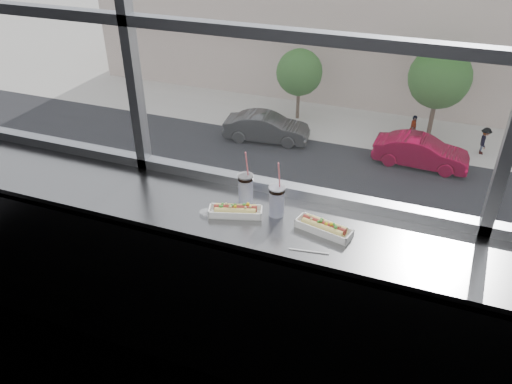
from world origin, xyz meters
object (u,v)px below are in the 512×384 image
(soda_cup_left, at_px, (246,187))
(tree_center, at_px, (440,78))
(soda_cup_right, at_px, (277,199))
(car_far_b, at_px, (422,147))
(wrapper, at_px, (209,212))
(car_near_a, at_px, (110,167))
(car_near_c, at_px, (381,224))
(car_far_a, at_px, (267,123))
(tree_left, at_px, (299,73))
(pedestrian_b, at_px, (413,126))
(pedestrian_c, at_px, (485,138))
(car_near_b, at_px, (254,198))
(hotdog_tray_right, at_px, (324,227))
(hotdog_tray_left, at_px, (236,210))
(loose_straw, at_px, (309,251))

(soda_cup_left, xyz_separation_m, tree_center, (0.91, 28.17, -8.31))
(soda_cup_right, relative_size, car_far_b, 0.05)
(soda_cup_left, height_order, wrapper, soda_cup_left)
(soda_cup_left, bearing_deg, car_near_a, 131.10)
(car_near_c, xyz_separation_m, tree_center, (1.21, 12.00, 2.83))
(wrapper, bearing_deg, car_far_a, 108.75)
(car_near_a, distance_m, tree_center, 19.41)
(wrapper, bearing_deg, tree_left, 104.78)
(car_near_a, bearing_deg, tree_center, -53.52)
(soda_cup_left, distance_m, pedestrian_b, 29.42)
(soda_cup_right, bearing_deg, soda_cup_left, 163.61)
(car_near_c, bearing_deg, wrapper, -177.95)
(car_near_c, bearing_deg, pedestrian_c, -20.26)
(car_near_c, height_order, car_far_b, car_far_b)
(car_near_b, distance_m, pedestrian_c, 14.88)
(hotdog_tray_right, relative_size, soda_cup_left, 0.95)
(soda_cup_left, distance_m, car_near_c, 19.64)
(car_far_b, relative_size, tree_left, 1.44)
(hotdog_tray_left, height_order, tree_center, hotdog_tray_left)
(soda_cup_right, relative_size, loose_straw, 1.69)
(pedestrian_c, bearing_deg, car_near_c, 158.23)
(hotdog_tray_left, bearing_deg, tree_left, 88.03)
(car_near_a, relative_size, car_near_c, 1.11)
(wrapper, xyz_separation_m, tree_center, (1.05, 28.35, -8.23))
(soda_cup_right, relative_size, car_near_a, 0.05)
(car_far_a, distance_m, tree_left, 4.54)
(soda_cup_left, xyz_separation_m, soda_cup_right, (0.20, -0.06, 0.00))
(tree_left, bearing_deg, pedestrian_c, -5.68)
(car_near_b, bearing_deg, tree_left, 4.97)
(car_near_a, bearing_deg, wrapper, -141.67)
(soda_cup_right, relative_size, pedestrian_b, 0.16)
(pedestrian_b, bearing_deg, soda_cup_left, -179.95)
(car_far_b, distance_m, tree_left, 9.46)
(car_near_b, distance_m, car_near_c, 5.86)
(soda_cup_right, xyz_separation_m, car_far_a, (-8.61, 24.22, -11.00))
(soda_cup_left, xyz_separation_m, pedestrian_c, (4.04, 27.00, -11.17))
(soda_cup_left, height_order, loose_straw, soda_cup_left)
(wrapper, height_order, car_far_b, wrapper)
(soda_cup_left, bearing_deg, hotdog_tray_right, -14.39)
(hotdog_tray_right, bearing_deg, car_near_a, 145.23)
(soda_cup_left, distance_m, tree_left, 30.53)
(pedestrian_b, bearing_deg, car_far_a, 110.06)
(soda_cup_left, bearing_deg, car_near_c, 91.04)
(hotdog_tray_left, bearing_deg, car_near_b, 93.63)
(hotdog_tray_left, bearing_deg, soda_cup_right, 5.00)
(car_far_b, bearing_deg, pedestrian_c, -47.05)
(loose_straw, distance_m, car_near_c, 19.85)
(pedestrian_b, bearing_deg, tree_center, -45.04)
(tree_center, bearing_deg, soda_cup_right, -91.45)
(hotdog_tray_left, bearing_deg, wrapper, -177.91)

